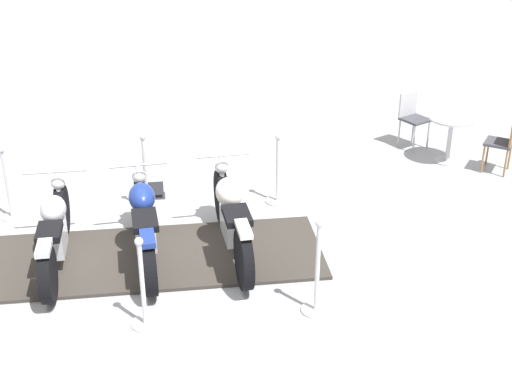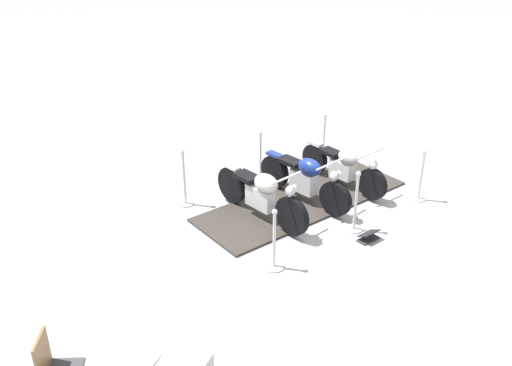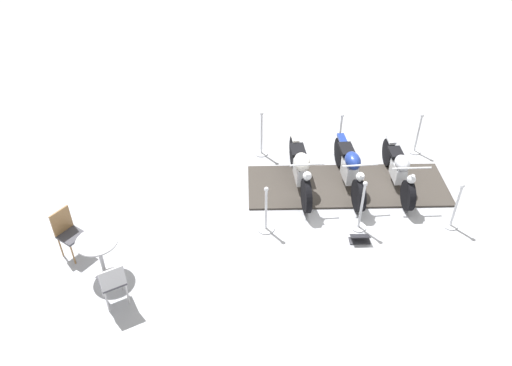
{
  "view_description": "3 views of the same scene",
  "coord_description": "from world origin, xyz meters",
  "views": [
    {
      "loc": [
        2.99,
        -6.73,
        4.49
      ],
      "look_at": [
        1.17,
        0.86,
        0.77
      ],
      "focal_mm": 48.47,
      "sensor_mm": 36.0,
      "label": 1
    },
    {
      "loc": [
        3.61,
        8.64,
        5.06
      ],
      "look_at": [
        1.27,
        1.03,
        1.08
      ],
      "focal_mm": 38.45,
      "sensor_mm": 36.0,
      "label": 2
    },
    {
      "loc": [
        -1.06,
        8.9,
        6.83
      ],
      "look_at": [
        1.51,
        1.68,
        0.92
      ],
      "focal_mm": 35.69,
      "sensor_mm": 36.0,
      "label": 3
    }
  ],
  "objects": [
    {
      "name": "display_platform",
      "position": [
        0.0,
        0.0,
        0.02
      ],
      "size": [
        4.56,
        2.95,
        0.04
      ],
      "primitive_type": "cube",
      "rotation": [
        0.0,
        0.0,
        -2.77
      ],
      "color": "#38332D",
      "rests_on": "ground_plane"
    },
    {
      "name": "stanchion_left_mid",
      "position": [
        0.47,
        -1.23,
        0.35
      ],
      "size": [
        0.31,
        0.31,
        1.06
      ],
      "color": "silver",
      "rests_on": "ground_plane"
    },
    {
      "name": "ground_plane",
      "position": [
        0.0,
        0.0,
        0.0
      ],
      "size": [
        80.0,
        80.0,
        0.0
      ],
      "primitive_type": "plane",
      "color": "#A8AAB2"
    },
    {
      "name": "cafe_table",
      "position": [
        3.61,
        3.92,
        0.57
      ],
      "size": [
        0.72,
        0.72,
        0.76
      ],
      "color": "#B7B7BC",
      "rests_on": "ground_plane"
    },
    {
      "name": "info_placard",
      "position": [
        -0.57,
        1.61,
        0.06
      ],
      "size": [
        0.44,
        0.34,
        0.19
      ],
      "rotation": [
        0.0,
        0.0,
        0.37
      ],
      "color": "#333338",
      "rests_on": "ground_plane"
    },
    {
      "name": "motorcycle_cream",
      "position": [
        0.97,
        0.41,
        0.53
      ],
      "size": [
        1.13,
        2.13,
        1.03
      ],
      "rotation": [
        0.0,
        0.0,
        -4.27
      ],
      "color": "black",
      "rests_on": "display_platform"
    },
    {
      "name": "motorcycle_navy",
      "position": [
        -0.01,
        0.03,
        0.51
      ],
      "size": [
        1.13,
        2.07,
        0.97
      ],
      "rotation": [
        0.0,
        0.0,
        -4.27
      ],
      "color": "black",
      "rests_on": "display_platform"
    },
    {
      "name": "stanchion_right_rear",
      "position": [
        -2.18,
        0.57,
        0.38
      ],
      "size": [
        0.29,
        0.29,
        1.05
      ],
      "color": "silver",
      "rests_on": "ground_plane"
    },
    {
      "name": "cafe_chair_near_table",
      "position": [
        2.99,
        4.46,
        0.55
      ],
      "size": [
        0.56,
        0.56,
        0.93
      ],
      "rotation": [
        0.0,
        0.0,
        -0.73
      ],
      "color": "#B7B7BC",
      "rests_on": "ground_plane"
    },
    {
      "name": "stanchion_right_front",
      "position": [
        1.24,
        1.89,
        0.32
      ],
      "size": [
        0.34,
        0.34,
        1.04
      ],
      "color": "silver",
      "rests_on": "ground_plane"
    },
    {
      "name": "stanchion_left_front",
      "position": [
        2.18,
        -0.57,
        0.38
      ],
      "size": [
        0.32,
        0.32,
        1.13
      ],
      "color": "silver",
      "rests_on": "ground_plane"
    },
    {
      "name": "stanchion_right_mid",
      "position": [
        -0.47,
        1.23,
        0.39
      ],
      "size": [
        0.31,
        0.31,
        1.14
      ],
      "color": "silver",
      "rests_on": "ground_plane"
    },
    {
      "name": "cafe_chair_across_table",
      "position": [
        4.41,
        3.7,
        0.55
      ],
      "size": [
        0.49,
        0.49,
        0.97
      ],
      "rotation": [
        0.0,
        0.0,
        2.88
      ],
      "color": "olive",
      "rests_on": "ground_plane"
    },
    {
      "name": "motorcycle_chrome",
      "position": [
        -1.0,
        -0.35,
        0.47
      ],
      "size": [
        1.09,
        2.07,
        0.92
      ],
      "rotation": [
        0.0,
        0.0,
        -4.32
      ],
      "color": "black",
      "rests_on": "display_platform"
    }
  ]
}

